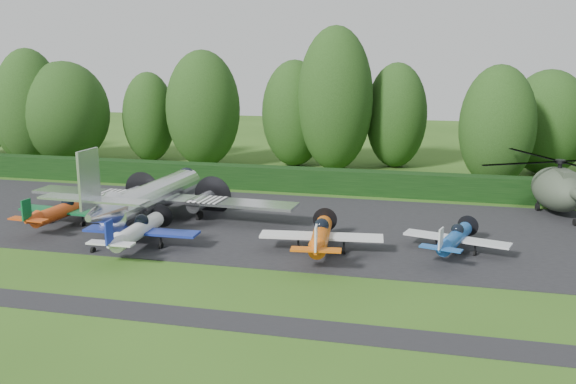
% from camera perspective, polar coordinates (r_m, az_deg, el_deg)
% --- Properties ---
extents(ground, '(160.00, 160.00, 0.00)m').
position_cam_1_polar(ground, '(36.37, -9.41, -6.77)').
color(ground, '#2C5217').
rests_on(ground, ground).
extents(apron, '(70.00, 18.00, 0.01)m').
position_cam_1_polar(apron, '(45.30, -4.50, -2.72)').
color(apron, black).
rests_on(apron, ground).
extents(taxiway_verge, '(70.00, 2.00, 0.00)m').
position_cam_1_polar(taxiway_verge, '(31.32, -13.74, -10.24)').
color(taxiway_verge, black).
rests_on(taxiway_verge, ground).
extents(hedgerow, '(90.00, 1.60, 2.00)m').
position_cam_1_polar(hedgerow, '(55.54, -0.98, 0.20)').
color(hedgerow, black).
rests_on(hedgerow, ground).
extents(transport_plane, '(20.25, 15.53, 6.49)m').
position_cam_1_polar(transport_plane, '(45.95, -11.98, -0.42)').
color(transport_plane, silver).
rests_on(transport_plane, ground).
extents(light_plane_red, '(7.15, 7.52, 2.75)m').
position_cam_1_polar(light_plane_red, '(46.52, -19.38, -1.55)').
color(light_plane_red, '#BC3F11').
rests_on(light_plane_red, ground).
extents(light_plane_white, '(7.25, 7.62, 2.78)m').
position_cam_1_polar(light_plane_white, '(40.09, -13.20, -3.36)').
color(light_plane_white, silver).
rests_on(light_plane_white, ground).
extents(light_plane_orange, '(7.35, 7.73, 2.82)m').
position_cam_1_polar(light_plane_orange, '(38.00, 2.93, -3.89)').
color(light_plane_orange, '#D0570C').
rests_on(light_plane_orange, ground).
extents(light_plane_blue, '(6.28, 6.60, 2.41)m').
position_cam_1_polar(light_plane_blue, '(39.31, 14.60, -3.99)').
color(light_plane_blue, '#19509B').
rests_on(light_plane_blue, ground).
extents(helicopter, '(12.62, 14.78, 4.06)m').
position_cam_1_polar(helicopter, '(50.89, 22.90, 0.54)').
color(helicopter, '#3C4737').
rests_on(helicopter, ground).
extents(tree_0, '(7.43, 7.43, 14.18)m').
position_cam_1_polar(tree_0, '(63.76, 4.22, 8.22)').
color(tree_0, black).
rests_on(tree_0, ground).
extents(tree_2, '(7.81, 7.81, 10.08)m').
position_cam_1_polar(tree_2, '(66.45, 22.10, 5.74)').
color(tree_2, black).
rests_on(tree_2, ground).
extents(tree_3, '(5.54, 5.54, 9.57)m').
position_cam_1_polar(tree_3, '(70.59, -12.26, 6.52)').
color(tree_3, black).
rests_on(tree_3, ground).
extents(tree_4, '(5.90, 5.90, 9.52)m').
position_cam_1_polar(tree_4, '(75.13, -22.64, 6.17)').
color(tree_4, black).
rests_on(tree_4, ground).
extents(tree_5, '(6.58, 6.58, 10.68)m').
position_cam_1_polar(tree_5, '(58.99, 18.12, 5.56)').
color(tree_5, black).
rests_on(tree_5, ground).
extents(tree_6, '(6.17, 6.17, 10.64)m').
position_cam_1_polar(tree_6, '(66.37, 9.60, 6.72)').
color(tree_6, black).
rests_on(tree_6, ground).
extents(tree_8, '(7.55, 7.55, 11.87)m').
position_cam_1_polar(tree_8, '(66.38, -7.57, 7.32)').
color(tree_8, black).
rests_on(tree_8, ground).
extents(tree_9, '(9.13, 9.13, 10.72)m').
position_cam_1_polar(tree_9, '(71.66, -19.19, 6.66)').
color(tree_9, black).
rests_on(tree_9, ground).
extents(tree_10, '(6.69, 6.69, 10.88)m').
position_cam_1_polar(tree_10, '(66.32, 0.58, 6.99)').
color(tree_10, black).
rests_on(tree_10, ground).
extents(tree_13, '(6.93, 6.93, 12.04)m').
position_cam_1_polar(tree_13, '(72.62, -21.98, 7.04)').
color(tree_13, black).
rests_on(tree_13, ground).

